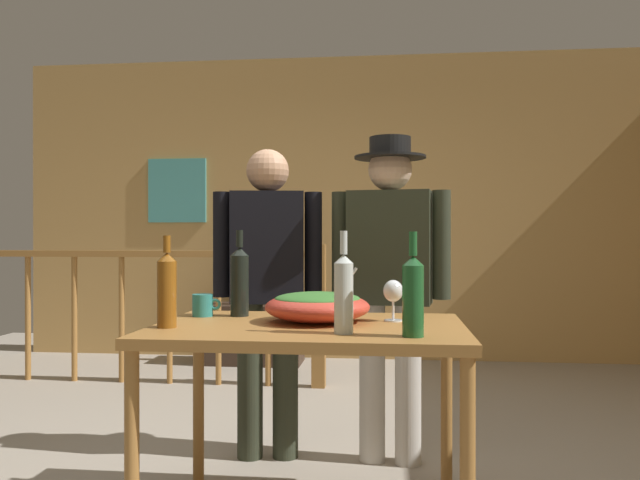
% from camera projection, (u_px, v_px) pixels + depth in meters
% --- Properties ---
extents(ground_plane, '(8.18, 8.18, 0.00)m').
position_uv_depth(ground_plane, '(319.00, 475.00, 3.01)').
color(ground_plane, '#9E9384').
extents(back_wall, '(6.29, 0.10, 2.80)m').
position_uv_depth(back_wall, '(354.00, 208.00, 5.95)').
color(back_wall, tan).
rests_on(back_wall, ground_plane).
extents(framed_picture, '(0.56, 0.03, 0.61)m').
position_uv_depth(framed_picture, '(177.00, 191.00, 6.08)').
color(framed_picture, '#4DA8AA').
extents(stair_railing, '(2.79, 0.10, 1.07)m').
position_uv_depth(stair_railing, '(197.00, 300.00, 4.88)').
color(stair_railing, '#9E6B33').
rests_on(stair_railing, ground_plane).
extents(tv_console, '(0.90, 0.40, 0.53)m').
position_uv_depth(tv_console, '(252.00, 334.00, 5.71)').
color(tv_console, '#38281E').
rests_on(tv_console, ground_plane).
extents(flat_screen_tv, '(0.60, 0.12, 0.43)m').
position_uv_depth(flat_screen_tv, '(251.00, 276.00, 5.67)').
color(flat_screen_tv, black).
rests_on(flat_screen_tv, tv_console).
extents(serving_table, '(1.19, 0.83, 0.79)m').
position_uv_depth(serving_table, '(309.00, 346.00, 2.46)').
color(serving_table, '#9E6B33').
rests_on(serving_table, ground_plane).
extents(salad_bowl, '(0.42, 0.42, 0.22)m').
position_uv_depth(salad_bowl, '(317.00, 305.00, 2.53)').
color(salad_bowl, '#CC3D2D').
rests_on(salad_bowl, serving_table).
extents(wine_glass, '(0.08, 0.08, 0.17)m').
position_uv_depth(wine_glass, '(393.00, 293.00, 2.55)').
color(wine_glass, silver).
rests_on(wine_glass, serving_table).
extents(wine_bottle_clear, '(0.07, 0.07, 0.36)m').
position_uv_depth(wine_bottle_clear, '(344.00, 292.00, 2.22)').
color(wine_bottle_clear, silver).
rests_on(wine_bottle_clear, serving_table).
extents(wine_bottle_dark, '(0.08, 0.08, 0.37)m').
position_uv_depth(wine_bottle_dark, '(240.00, 280.00, 2.72)').
color(wine_bottle_dark, black).
rests_on(wine_bottle_dark, serving_table).
extents(wine_bottle_green, '(0.07, 0.07, 0.36)m').
position_uv_depth(wine_bottle_green, '(413.00, 294.00, 2.15)').
color(wine_bottle_green, '#1E5628').
rests_on(wine_bottle_green, serving_table).
extents(wine_bottle_amber, '(0.07, 0.07, 0.34)m').
position_uv_depth(wine_bottle_amber, '(167.00, 289.00, 2.37)').
color(wine_bottle_amber, brown).
rests_on(wine_bottle_amber, serving_table).
extents(mug_teal, '(0.12, 0.09, 0.09)m').
position_uv_depth(mug_teal, '(203.00, 305.00, 2.71)').
color(mug_teal, teal).
rests_on(mug_teal, serving_table).
extents(person_standing_left, '(0.55, 0.27, 1.57)m').
position_uv_depth(person_standing_left, '(268.00, 277.00, 3.25)').
color(person_standing_left, '#2D3323').
rests_on(person_standing_left, ground_plane).
extents(person_standing_right, '(0.59, 0.36, 1.62)m').
position_uv_depth(person_standing_right, '(390.00, 269.00, 3.18)').
color(person_standing_right, beige).
rests_on(person_standing_right, ground_plane).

